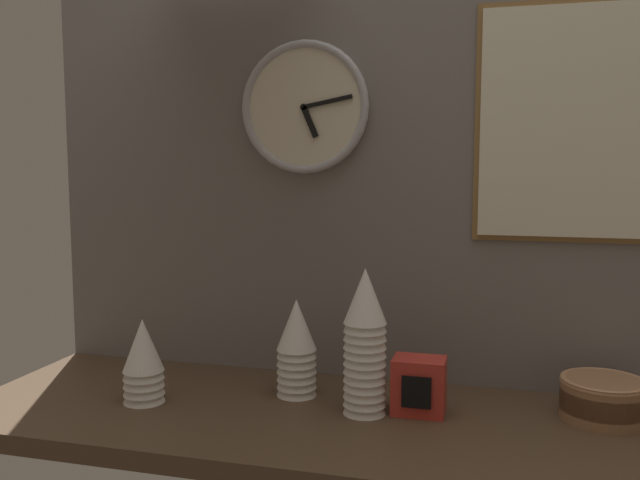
{
  "coord_description": "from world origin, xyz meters",
  "views": [
    {
      "loc": [
        0.32,
        -1.33,
        0.52
      ],
      "look_at": [
        -0.04,
        0.04,
        0.36
      ],
      "focal_mm": 38.0,
      "sensor_mm": 36.0,
      "label": 1
    }
  ],
  "objects_px": {
    "cup_stack_center_right": "(365,341)",
    "wall_clock": "(305,107)",
    "cup_stack_left": "(143,361)",
    "bowl_stack_far_right": "(603,398)",
    "cup_stack_center": "(297,347)",
    "menu_board": "(589,122)",
    "napkin_dispenser": "(419,386)"
  },
  "relations": [
    {
      "from": "cup_stack_left",
      "to": "napkin_dispenser",
      "type": "distance_m",
      "value": 0.6
    },
    {
      "from": "cup_stack_center_right",
      "to": "wall_clock",
      "type": "distance_m",
      "value": 0.58
    },
    {
      "from": "napkin_dispenser",
      "to": "cup_stack_center_right",
      "type": "bearing_deg",
      "value": -164.23
    },
    {
      "from": "cup_stack_left",
      "to": "wall_clock",
      "type": "distance_m",
      "value": 0.69
    },
    {
      "from": "bowl_stack_far_right",
      "to": "menu_board",
      "type": "distance_m",
      "value": 0.58
    },
    {
      "from": "bowl_stack_far_right",
      "to": "menu_board",
      "type": "height_order",
      "value": "menu_board"
    },
    {
      "from": "cup_stack_center_right",
      "to": "bowl_stack_far_right",
      "type": "relative_size",
      "value": 1.8
    },
    {
      "from": "napkin_dispenser",
      "to": "wall_clock",
      "type": "bearing_deg",
      "value": 147.79
    },
    {
      "from": "cup_stack_left",
      "to": "cup_stack_center_right",
      "type": "distance_m",
      "value": 0.49
    },
    {
      "from": "cup_stack_left",
      "to": "menu_board",
      "type": "relative_size",
      "value": 0.35
    },
    {
      "from": "napkin_dispenser",
      "to": "bowl_stack_far_right",
      "type": "bearing_deg",
      "value": 9.58
    },
    {
      "from": "cup_stack_left",
      "to": "bowl_stack_far_right",
      "type": "bearing_deg",
      "value": 9.02
    },
    {
      "from": "menu_board",
      "to": "napkin_dispenser",
      "type": "height_order",
      "value": "menu_board"
    },
    {
      "from": "cup_stack_center_right",
      "to": "wall_clock",
      "type": "height_order",
      "value": "wall_clock"
    },
    {
      "from": "cup_stack_left",
      "to": "bowl_stack_far_right",
      "type": "height_order",
      "value": "cup_stack_left"
    },
    {
      "from": "cup_stack_center",
      "to": "napkin_dispenser",
      "type": "distance_m",
      "value": 0.29
    },
    {
      "from": "wall_clock",
      "to": "napkin_dispenser",
      "type": "xyz_separation_m",
      "value": [
        0.3,
        -0.19,
        -0.59
      ]
    },
    {
      "from": "wall_clock",
      "to": "bowl_stack_far_right",
      "type": "bearing_deg",
      "value": -10.91
    },
    {
      "from": "wall_clock",
      "to": "cup_stack_left",
      "type": "bearing_deg",
      "value": -135.47
    },
    {
      "from": "cup_stack_center",
      "to": "wall_clock",
      "type": "distance_m",
      "value": 0.56
    },
    {
      "from": "cup_stack_left",
      "to": "napkin_dispenser",
      "type": "relative_size",
      "value": 1.58
    },
    {
      "from": "cup_stack_center",
      "to": "cup_stack_left",
      "type": "bearing_deg",
      "value": -157.29
    },
    {
      "from": "wall_clock",
      "to": "napkin_dispenser",
      "type": "relative_size",
      "value": 2.68
    },
    {
      "from": "bowl_stack_far_right",
      "to": "napkin_dispenser",
      "type": "distance_m",
      "value": 0.37
    },
    {
      "from": "napkin_dispenser",
      "to": "cup_stack_left",
      "type": "bearing_deg",
      "value": -171.33
    },
    {
      "from": "cup_stack_left",
      "to": "menu_board",
      "type": "xyz_separation_m",
      "value": [
        0.92,
        0.29,
        0.52
      ]
    },
    {
      "from": "napkin_dispenser",
      "to": "menu_board",
      "type": "bearing_deg",
      "value": 30.98
    },
    {
      "from": "cup_stack_left",
      "to": "cup_stack_center_right",
      "type": "xyz_separation_m",
      "value": [
        0.48,
        0.06,
        0.06
      ]
    },
    {
      "from": "cup_stack_left",
      "to": "napkin_dispenser",
      "type": "xyz_separation_m",
      "value": [
        0.59,
        0.09,
        -0.03
      ]
    },
    {
      "from": "wall_clock",
      "to": "menu_board",
      "type": "relative_size",
      "value": 0.6
    },
    {
      "from": "cup_stack_center",
      "to": "napkin_dispenser",
      "type": "height_order",
      "value": "cup_stack_center"
    },
    {
      "from": "cup_stack_center",
      "to": "menu_board",
      "type": "relative_size",
      "value": 0.42
    }
  ]
}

